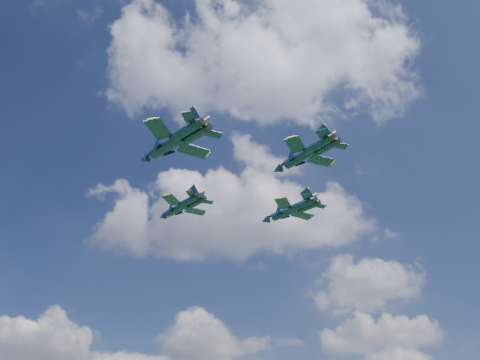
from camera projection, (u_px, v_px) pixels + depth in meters
name	position (u px, v px, depth m)	size (l,w,h in m)	color
jet_lead	(176.00, 209.00, 102.60)	(14.32, 11.86, 3.61)	black
jet_left	(166.00, 146.00, 80.76)	(17.01, 13.33, 4.22)	black
jet_right	(284.00, 213.00, 99.43)	(14.83, 11.67, 3.68)	black
jet_slot	(298.00, 158.00, 81.57)	(13.86, 12.26, 3.57)	black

